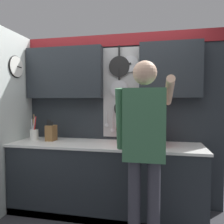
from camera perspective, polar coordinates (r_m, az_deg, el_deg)
ground_plane at (r=3.08m, az=-1.86°, el=-24.69°), size 14.00×14.00×0.00m
base_cabinet_counter at (r=2.90m, az=-1.89°, el=-16.95°), size 2.41×0.66×0.89m
back_wall_unit at (r=3.02m, az=-0.87°, el=3.67°), size 2.98×0.20×2.34m
microwave at (r=2.74m, az=8.05°, el=-5.32°), size 0.49×0.36×0.29m
knife_block at (r=3.08m, az=-15.62°, el=-5.22°), size 0.11×0.15×0.29m
utensil_crock at (r=3.21m, az=-19.66°, el=-5.34°), size 0.11×0.11×0.35m
person at (r=2.06m, az=8.46°, el=-6.91°), size 0.54×0.67×1.79m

